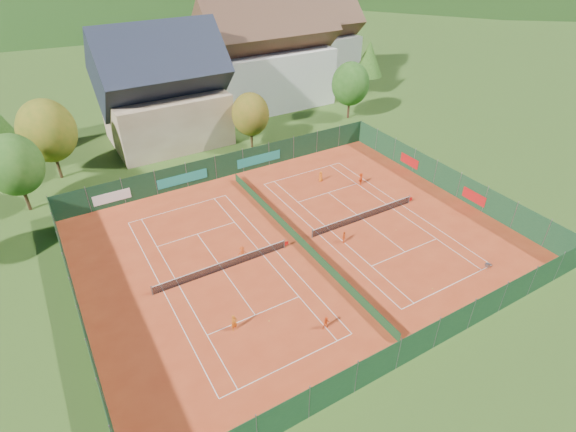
{
  "coord_description": "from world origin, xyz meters",
  "views": [
    {
      "loc": [
        -18.66,
        -29.66,
        26.53
      ],
      "look_at": [
        0.0,
        2.0,
        2.0
      ],
      "focal_mm": 28.0,
      "sensor_mm": 36.0,
      "label": 1
    }
  ],
  "objects_px": {
    "player_left_far": "(242,252)",
    "hotel_block_a": "(266,60)",
    "hotel_block_b": "(312,44)",
    "player_left_mid": "(326,323)",
    "player_left_near": "(234,323)",
    "player_right_near": "(344,237)",
    "player_right_far_a": "(321,176)",
    "chalet": "(163,94)",
    "ball_hopper": "(487,265)",
    "player_right_far_b": "(361,179)"
  },
  "relations": [
    {
      "from": "player_left_mid",
      "to": "hotel_block_b",
      "type": "bearing_deg",
      "value": 73.71
    },
    {
      "from": "player_left_near",
      "to": "player_left_far",
      "type": "distance_m",
      "value": 8.77
    },
    {
      "from": "chalet",
      "to": "player_right_far_a",
      "type": "height_order",
      "value": "chalet"
    },
    {
      "from": "ball_hopper",
      "to": "player_left_far",
      "type": "xyz_separation_m",
      "value": [
        -18.22,
        12.71,
        0.1
      ]
    },
    {
      "from": "chalet",
      "to": "player_left_far",
      "type": "distance_m",
      "value": 30.06
    },
    {
      "from": "player_left_near",
      "to": "chalet",
      "type": "bearing_deg",
      "value": 70.46
    },
    {
      "from": "player_left_far",
      "to": "hotel_block_a",
      "type": "bearing_deg",
      "value": -114.46
    },
    {
      "from": "chalet",
      "to": "player_left_far",
      "type": "bearing_deg",
      "value": -95.31
    },
    {
      "from": "hotel_block_a",
      "to": "player_left_mid",
      "type": "xyz_separation_m",
      "value": [
        -19.91,
        -46.44,
        -6.78
      ]
    },
    {
      "from": "chalet",
      "to": "ball_hopper",
      "type": "distance_m",
      "value": 45.22
    },
    {
      "from": "ball_hopper",
      "to": "hotel_block_a",
      "type": "bearing_deg",
      "value": 85.82
    },
    {
      "from": "chalet",
      "to": "player_right_far_b",
      "type": "distance_m",
      "value": 29.03
    },
    {
      "from": "chalet",
      "to": "ball_hopper",
      "type": "xyz_separation_m",
      "value": [
        15.49,
        -42.05,
        -6.07
      ]
    },
    {
      "from": "chalet",
      "to": "player_left_near",
      "type": "height_order",
      "value": "chalet"
    },
    {
      "from": "chalet",
      "to": "player_left_near",
      "type": "bearing_deg",
      "value": -100.8
    },
    {
      "from": "player_right_near",
      "to": "player_right_far_a",
      "type": "distance_m",
      "value": 12.32
    },
    {
      "from": "hotel_block_b",
      "to": "chalet",
      "type": "bearing_deg",
      "value": -157.01
    },
    {
      "from": "hotel_block_a",
      "to": "hotel_block_b",
      "type": "distance_m",
      "value": 16.14
    },
    {
      "from": "player_left_far",
      "to": "hotel_block_b",
      "type": "bearing_deg",
      "value": -122.38
    },
    {
      "from": "hotel_block_a",
      "to": "player_right_far_a",
      "type": "relative_size",
      "value": 16.6
    },
    {
      "from": "ball_hopper",
      "to": "player_right_far_b",
      "type": "relative_size",
      "value": 0.54
    },
    {
      "from": "hotel_block_b",
      "to": "player_right_near",
      "type": "xyz_separation_m",
      "value": [
        -26.15,
        -46.18,
        -6.0
      ]
    },
    {
      "from": "ball_hopper",
      "to": "player_right_far_a",
      "type": "distance_m",
      "value": 21.5
    },
    {
      "from": "player_right_near",
      "to": "ball_hopper",
      "type": "bearing_deg",
      "value": -110.41
    },
    {
      "from": "player_right_far_a",
      "to": "hotel_block_b",
      "type": "bearing_deg",
      "value": -133.11
    },
    {
      "from": "ball_hopper",
      "to": "player_right_far_b",
      "type": "distance_m",
      "value": 18.16
    },
    {
      "from": "chalet",
      "to": "player_right_near",
      "type": "distance_m",
      "value": 33.45
    },
    {
      "from": "chalet",
      "to": "hotel_block_a",
      "type": "bearing_deg",
      "value": 17.53
    },
    {
      "from": "hotel_block_a",
      "to": "player_left_mid",
      "type": "height_order",
      "value": "hotel_block_a"
    },
    {
      "from": "player_left_far",
      "to": "player_right_near",
      "type": "bearing_deg",
      "value": 170.6
    },
    {
      "from": "hotel_block_a",
      "to": "player_right_near",
      "type": "distance_m",
      "value": 40.63
    },
    {
      "from": "player_left_near",
      "to": "hotel_block_b",
      "type": "bearing_deg",
      "value": 43.1
    },
    {
      "from": "hotel_block_a",
      "to": "player_right_far_b",
      "type": "bearing_deg",
      "value": -96.85
    },
    {
      "from": "hotel_block_b",
      "to": "ball_hopper",
      "type": "xyz_separation_m",
      "value": [
        -17.51,
        -56.05,
        -6.06
      ]
    },
    {
      "from": "hotel_block_a",
      "to": "player_left_near",
      "type": "relative_size",
      "value": 14.39
    },
    {
      "from": "hotel_block_a",
      "to": "player_left_near",
      "type": "bearing_deg",
      "value": -121.23
    },
    {
      "from": "chalet",
      "to": "player_left_near",
      "type": "relative_size",
      "value": 10.79
    },
    {
      "from": "hotel_block_a",
      "to": "player_right_far_a",
      "type": "xyz_separation_m",
      "value": [
        -7.25,
        -26.88,
        -6.73
      ]
    },
    {
      "from": "hotel_block_b",
      "to": "player_left_mid",
      "type": "distance_m",
      "value": 64.42
    },
    {
      "from": "player_left_mid",
      "to": "player_right_far_b",
      "type": "bearing_deg",
      "value": 61.03
    },
    {
      "from": "player_left_near",
      "to": "player_left_mid",
      "type": "xyz_separation_m",
      "value": [
        6.14,
        -3.47,
        -0.15
      ]
    },
    {
      "from": "player_left_near",
      "to": "player_right_near",
      "type": "bearing_deg",
      "value": 10.28
    },
    {
      "from": "player_left_near",
      "to": "player_left_far",
      "type": "relative_size",
      "value": 1.14
    },
    {
      "from": "ball_hopper",
      "to": "player_right_near",
      "type": "xyz_separation_m",
      "value": [
        -8.64,
        9.87,
        0.07
      ]
    },
    {
      "from": "ball_hopper",
      "to": "player_right_far_b",
      "type": "height_order",
      "value": "player_right_far_b"
    },
    {
      "from": "player_left_near",
      "to": "player_left_mid",
      "type": "distance_m",
      "value": 7.06
    },
    {
      "from": "player_left_far",
      "to": "player_right_near",
      "type": "xyz_separation_m",
      "value": [
        9.58,
        -2.84,
        -0.03
      ]
    },
    {
      "from": "hotel_block_a",
      "to": "player_left_near",
      "type": "xyz_separation_m",
      "value": [
        -26.05,
        -42.97,
        -6.63
      ]
    },
    {
      "from": "player_left_near",
      "to": "player_left_mid",
      "type": "bearing_deg",
      "value": -38.2
    },
    {
      "from": "hotel_block_b",
      "to": "player_right_far_a",
      "type": "relative_size",
      "value": 13.28
    }
  ]
}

